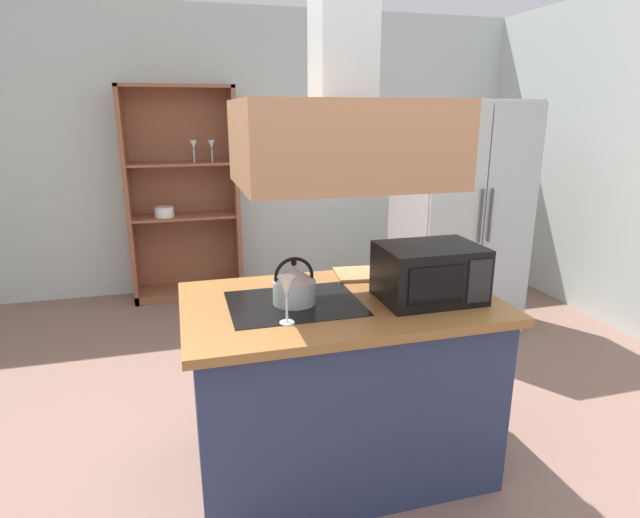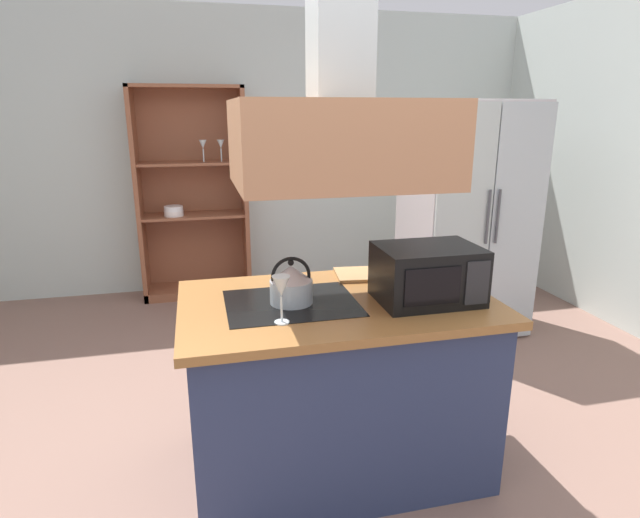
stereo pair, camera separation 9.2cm
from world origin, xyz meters
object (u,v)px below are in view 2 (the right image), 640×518
object	(u,v)px
dish_cabinet	(193,205)
cutting_board	(368,274)
microwave	(428,274)
refrigerator	(465,219)
wine_glass_on_counter	(281,289)
kettle	(291,284)

from	to	relation	value
dish_cabinet	cutting_board	world-z (taller)	dish_cabinet
dish_cabinet	microwave	size ratio (longest dim) A/B	4.30
refrigerator	wine_glass_on_counter	size ratio (longest dim) A/B	8.92
cutting_board	wine_glass_on_counter	world-z (taller)	wine_glass_on_counter
microwave	wine_glass_on_counter	size ratio (longest dim) A/B	2.23
refrigerator	microwave	xyz separation A→B (m)	(-1.08, -1.61, 0.11)
dish_cabinet	microwave	world-z (taller)	dish_cabinet
cutting_board	refrigerator	bearing A→B (deg)	43.99
kettle	cutting_board	size ratio (longest dim) A/B	0.65
kettle	wine_glass_on_counter	size ratio (longest dim) A/B	1.07
refrigerator	wine_glass_on_counter	xyz separation A→B (m)	(-1.78, -1.71, 0.13)
refrigerator	microwave	bearing A→B (deg)	-123.93
dish_cabinet	kettle	distance (m)	2.90
wine_glass_on_counter	microwave	bearing A→B (deg)	8.72
dish_cabinet	wine_glass_on_counter	bearing A→B (deg)	-83.51
dish_cabinet	wine_glass_on_counter	world-z (taller)	dish_cabinet
refrigerator	cutting_board	bearing A→B (deg)	-136.01
refrigerator	kettle	distance (m)	2.27
refrigerator	cutting_board	world-z (taller)	refrigerator
refrigerator	dish_cabinet	distance (m)	2.53
microwave	wine_glass_on_counter	distance (m)	0.71
dish_cabinet	wine_glass_on_counter	size ratio (longest dim) A/B	9.61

